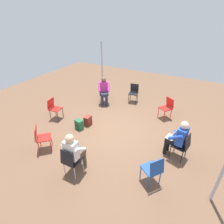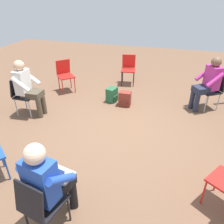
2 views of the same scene
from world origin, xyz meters
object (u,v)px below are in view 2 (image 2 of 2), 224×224
Objects in this scene: chair_northwest at (65,73)px; chair_northeast at (213,88)px; chair_west at (22,93)px; backpack_near_laptop_user at (112,96)px; chair_north at (128,67)px; person_in_white at (27,86)px; backpack_by_empty_chair at (125,100)px; person_with_laptop at (48,180)px; person_in_magenta at (208,81)px; chair_south at (40,203)px.

chair_northeast is at bearing 136.38° from chair_northwest.
backpack_near_laptop_user is (1.74, 1.12, -0.34)m from chair_west.
backpack_near_laptop_user is at bearing 75.30° from chair_north.
person_in_white is 3.44× the size of backpack_by_empty_chair.
chair_north is 2.40m from chair_northeast.
person_in_magenta is (1.95, 3.57, 0.00)m from person_with_laptop.
backpack_by_empty_chair is at bearing 99.47° from person_with_laptop.
backpack_near_laptop_user is (1.57, 1.12, -0.54)m from person_in_white.
chair_northwest is at bearing 172.51° from person_in_white.
person_with_laptop is 3.38m from backpack_near_laptop_user.
chair_south is at bearing 68.96° from chair_northwest.
person_in_white and person_in_magenta have the same top height.
person_with_laptop is at bearing 70.36° from chair_northwest.
chair_northeast is 4.22m from person_with_laptop.
chair_west is at bearing 143.54° from person_with_laptop.
backpack_near_laptop_user is 1.00× the size of backpack_by_empty_chair.
backpack_near_laptop_user and backpack_by_empty_chair have the same top height.
chair_south is 4.12m from chair_northwest.
person_in_magenta is (2.06, -1.05, 0.20)m from chair_north.
person_in_white is 2.24m from backpack_by_empty_chair.
chair_north is at bearing 30.53° from person_in_magenta.
chair_northeast is at bearing 72.71° from chair_south.
person_in_white is at bearing 77.37° from person_in_magenta.
backpack_by_empty_chair is (-1.96, -0.46, -0.34)m from chair_northeast.
backpack_near_laptop_user is at bearing 121.72° from chair_west.
person_with_laptop is at bearing 117.83° from chair_northeast.
chair_west is 0.69× the size of person_with_laptop.
chair_northeast is (3.74, 0.04, 0.00)m from chair_northwest.
chair_south is at bearing 35.69° from person_in_white.
chair_west is 0.69× the size of person_in_magenta.
chair_south is 4.38m from chair_northeast.
person_with_laptop is (0.11, -4.62, 0.20)m from chair_north.
chair_northeast is at bearing 8.07° from backpack_near_laptop_user.
chair_northwest reaches higher than backpack_near_laptop_user.
chair_north and chair_northeast have the same top height.
chair_west is 4.32m from chair_northeast.
chair_northwest is 1.48m from backpack_near_laptop_user.
chair_north is 1.00× the size of chair_northeast.
chair_west is at bearing 32.87° from chair_northwest.
chair_west is 1.00× the size of chair_north.
chair_north is (1.54, 1.00, 0.00)m from chair_northwest.
person_with_laptop reaches higher than backpack_near_laptop_user.
person_in_white is at bearing 39.41° from chair_northwest.
chair_south is 1.00× the size of chair_north.
person_with_laptop and person_in_magenta have the same top height.
backpack_near_laptop_user is (-0.24, 3.33, -0.53)m from person_with_laptop.
backpack_by_empty_chair is at bearing 122.38° from chair_northwest.
chair_northwest is 0.69× the size of person_in_magenta.
person_in_white is at bearing 138.47° from chair_south.
backpack_near_laptop_user is at bearing 105.09° from chair_south.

